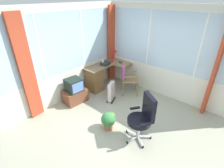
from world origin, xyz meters
TOP-DOWN VIEW (x-y plane):
  - ground at (0.00, 0.00)m, footprint 4.94×5.28m
  - north_window_panel at (-0.00, 2.17)m, footprint 3.94×0.07m
  - east_window_panel at (2.00, -0.00)m, footprint 0.07×4.28m
  - curtain_north_left at (-1.08, 2.09)m, footprint 0.34×0.10m
  - curtain_corner at (1.87, 2.04)m, footprint 0.34×0.08m
  - curtain_east_far at (1.92, -1.18)m, footprint 0.34×0.10m
  - desk at (0.86, 1.85)m, footprint 1.40×0.91m
  - desk_lamp at (1.71, 1.78)m, footprint 0.23×0.20m
  - tv_remote at (1.71, 1.53)m, footprint 0.06×0.15m
  - spray_bottle at (1.19, 1.86)m, footprint 0.06×0.06m
  - paper_tray at (1.25, 1.80)m, footprint 0.33×0.27m
  - wooden_armchair at (1.32, 1.00)m, footprint 0.68×0.68m
  - office_chair at (-0.00, -0.41)m, footprint 0.60×0.61m
  - tv_on_stand at (-0.04, 1.82)m, footprint 0.68×0.50m
  - space_heater at (0.70, 1.06)m, footprint 0.41×0.29m
  - potted_plant at (-0.24, 0.34)m, footprint 0.34×0.34m

SIDE VIEW (x-z plane):
  - ground at x=0.00m, z-range -0.06..0.00m
  - potted_plant at x=-0.24m, z-range 0.03..0.45m
  - space_heater at x=0.70m, z-range 0.00..0.59m
  - tv_on_stand at x=-0.04m, z-range -0.04..0.69m
  - desk at x=0.86m, z-range 0.04..0.80m
  - office_chair at x=0.00m, z-range 0.07..1.14m
  - wooden_armchair at x=1.32m, z-range 0.14..1.11m
  - tv_remote at x=1.71m, z-range 0.77..0.79m
  - paper_tray at x=1.25m, z-range 0.77..0.86m
  - spray_bottle at x=1.19m, z-range 0.76..0.98m
  - desk_lamp at x=1.71m, z-range 0.83..1.23m
  - curtain_north_left at x=-1.08m, z-range 0.00..2.51m
  - curtain_corner at x=1.87m, z-range 0.00..2.51m
  - curtain_east_far at x=1.92m, z-range 0.00..2.51m
  - east_window_panel at x=2.00m, z-range 0.00..2.61m
  - north_window_panel at x=0.00m, z-range 0.00..2.61m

